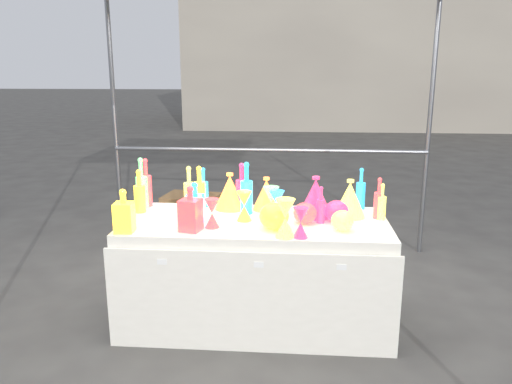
# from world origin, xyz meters

# --- Properties ---
(ground) EXTENTS (80.00, 80.00, 0.00)m
(ground) POSITION_xyz_m (0.00, 0.00, 0.00)
(ground) COLOR #5B5955
(ground) RESTS_ON ground
(display_table) EXTENTS (1.84, 0.83, 0.75)m
(display_table) POSITION_xyz_m (0.00, -0.01, 0.37)
(display_table) COLOR white
(display_table) RESTS_ON ground
(background_building) EXTENTS (14.00, 6.00, 6.00)m
(background_building) POSITION_xyz_m (4.00, 14.00, 3.00)
(background_building) COLOR #B6AB97
(background_building) RESTS_ON ground
(cardboard_box_closed) EXTENTS (0.64, 0.51, 0.42)m
(cardboard_box_closed) POSITION_xyz_m (-0.86, 1.94, 0.21)
(cardboard_box_closed) COLOR olive
(cardboard_box_closed) RESTS_ON ground
(cardboard_box_flat) EXTENTS (0.80, 0.64, 0.06)m
(cardboard_box_flat) POSITION_xyz_m (0.72, 2.50, 0.03)
(cardboard_box_flat) COLOR olive
(cardboard_box_flat) RESTS_ON ground
(bottle_0) EXTENTS (0.11, 0.11, 0.31)m
(bottle_0) POSITION_xyz_m (-0.85, 0.14, 0.91)
(bottle_0) COLOR #F54417
(bottle_0) RESTS_ON display_table
(bottle_1) EXTENTS (0.09, 0.09, 0.30)m
(bottle_1) POSITION_xyz_m (-0.42, 0.32, 0.90)
(bottle_1) COLOR #167A1C
(bottle_1) RESTS_ON display_table
(bottle_2) EXTENTS (0.10, 0.10, 0.36)m
(bottle_2) POSITION_xyz_m (-0.85, 0.31, 0.93)
(bottle_2) COLOR #DA5E16
(bottle_2) RESTS_ON display_table
(bottle_3) EXTENTS (0.11, 0.11, 0.35)m
(bottle_3) POSITION_xyz_m (-0.13, 0.28, 0.92)
(bottle_3) COLOR #1A379B
(bottle_3) RESTS_ON display_table
(bottle_4) EXTENTS (0.09, 0.09, 0.34)m
(bottle_4) POSITION_xyz_m (-0.50, 0.19, 0.92)
(bottle_4) COLOR #136E7A
(bottle_4) RESTS_ON display_table
(bottle_5) EXTENTS (0.10, 0.10, 0.39)m
(bottle_5) POSITION_xyz_m (-0.85, 0.19, 0.95)
(bottle_5) COLOR #BC25A9
(bottle_5) RESTS_ON display_table
(bottle_6) EXTENTS (0.08, 0.08, 0.32)m
(bottle_6) POSITION_xyz_m (-0.44, 0.26, 0.91)
(bottle_6) COLOR #F54417
(bottle_6) RESTS_ON display_table
(bottle_7) EXTENTS (0.12, 0.12, 0.38)m
(bottle_7) POSITION_xyz_m (-0.08, 0.17, 0.94)
(bottle_7) COLOR #167A1C
(bottle_7) RESTS_ON display_table
(decanter_0) EXTENTS (0.12, 0.12, 0.28)m
(decanter_0) POSITION_xyz_m (-0.81, -0.31, 0.89)
(decanter_0) COLOR #F54417
(decanter_0) RESTS_ON display_table
(decanter_1) EXTENTS (0.15, 0.15, 0.29)m
(decanter_1) POSITION_xyz_m (-0.40, -0.25, 0.90)
(decanter_1) COLOR #DA5E16
(decanter_1) RESTS_ON display_table
(decanter_2) EXTENTS (0.12, 0.12, 0.28)m
(decanter_2) POSITION_xyz_m (-0.40, -0.10, 0.89)
(decanter_2) COLOR #167A1C
(decanter_2) RESTS_ON display_table
(hourglass_0) EXTENTS (0.11, 0.11, 0.19)m
(hourglass_0) POSITION_xyz_m (-0.27, -0.18, 0.85)
(hourglass_0) COLOR #DA5E16
(hourglass_0) RESTS_ON display_table
(hourglass_1) EXTENTS (0.11, 0.11, 0.19)m
(hourglass_1) POSITION_xyz_m (0.30, -0.33, 0.85)
(hourglass_1) COLOR #1A379B
(hourglass_1) RESTS_ON display_table
(hourglass_2) EXTENTS (0.15, 0.15, 0.24)m
(hourglass_2) POSITION_xyz_m (0.21, -0.34, 0.87)
(hourglass_2) COLOR #136E7A
(hourglass_2) RESTS_ON display_table
(hourglass_3) EXTENTS (0.13, 0.13, 0.23)m
(hourglass_3) POSITION_xyz_m (0.10, 0.05, 0.86)
(hourglass_3) COLOR #BC25A9
(hourglass_3) RESTS_ON display_table
(hourglass_4) EXTENTS (0.11, 0.11, 0.21)m
(hourglass_4) POSITION_xyz_m (-0.08, -0.01, 0.85)
(hourglass_4) COLOR #F54417
(hourglass_4) RESTS_ON display_table
(hourglass_5) EXTENTS (0.14, 0.14, 0.21)m
(hourglass_5) POSITION_xyz_m (0.14, 0.02, 0.85)
(hourglass_5) COLOR #167A1C
(hourglass_5) RESTS_ON display_table
(globe_0) EXTENTS (0.23, 0.23, 0.16)m
(globe_0) POSITION_xyz_m (0.13, -0.18, 0.83)
(globe_0) COLOR #F54417
(globe_0) RESTS_ON display_table
(globe_1) EXTENTS (0.19, 0.19, 0.12)m
(globe_1) POSITION_xyz_m (0.57, -0.18, 0.81)
(globe_1) COLOR #136E7A
(globe_1) RESTS_ON display_table
(globe_2) EXTENTS (0.17, 0.17, 0.13)m
(globe_2) POSITION_xyz_m (0.33, -0.04, 0.81)
(globe_2) COLOR #DA5E16
(globe_2) RESTS_ON display_table
(globe_3) EXTENTS (0.19, 0.19, 0.13)m
(globe_3) POSITION_xyz_m (0.55, 0.02, 0.82)
(globe_3) COLOR #1A379B
(globe_3) RESTS_ON display_table
(lampshade_0) EXTENTS (0.24, 0.24, 0.27)m
(lampshade_0) POSITION_xyz_m (-0.21, 0.28, 0.88)
(lampshade_0) COLOR #F8F534
(lampshade_0) RESTS_ON display_table
(lampshade_1) EXTENTS (0.22, 0.22, 0.24)m
(lampshade_1) POSITION_xyz_m (0.05, 0.28, 0.87)
(lampshade_1) COLOR #F8F534
(lampshade_1) RESTS_ON display_table
(lampshade_2) EXTENTS (0.32, 0.32, 0.29)m
(lampshade_2) POSITION_xyz_m (0.41, 0.13, 0.89)
(lampshade_2) COLOR #1A379B
(lampshade_2) RESTS_ON display_table
(lampshade_3) EXTENTS (0.23, 0.23, 0.27)m
(lampshade_3) POSITION_xyz_m (0.64, 0.14, 0.88)
(lampshade_3) COLOR #136E7A
(lampshade_3) RESTS_ON display_table
(bottle_8) EXTENTS (0.08, 0.08, 0.31)m
(bottle_8) POSITION_xyz_m (0.75, 0.36, 0.90)
(bottle_8) COLOR #167A1C
(bottle_8) RESTS_ON display_table
(bottle_9) EXTENTS (0.08, 0.08, 0.29)m
(bottle_9) POSITION_xyz_m (0.84, 0.11, 0.89)
(bottle_9) COLOR #DA5E16
(bottle_9) RESTS_ON display_table
(bottle_10) EXTENTS (0.07, 0.07, 0.25)m
(bottle_10) POSITION_xyz_m (0.44, -0.02, 0.88)
(bottle_10) COLOR #1A379B
(bottle_10) RESTS_ON display_table
(bottle_11) EXTENTS (0.07, 0.07, 0.25)m
(bottle_11) POSITION_xyz_m (0.86, 0.09, 0.88)
(bottle_11) COLOR #136E7A
(bottle_11) RESTS_ON display_table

